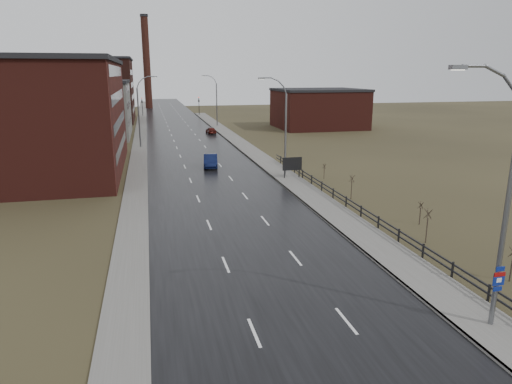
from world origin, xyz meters
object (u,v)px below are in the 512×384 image
streetlight_main (501,206)px  billboard (292,164)px  car_far (211,131)px  car_near (211,161)px

streetlight_main → billboard: size_ratio=4.76×
streetlight_main → car_far: streetlight_main is taller
billboard → car_far: billboard is taller
billboard → car_far: 42.19m
streetlight_main → billboard: streetlight_main is taller
streetlight_main → car_far: 74.51m
streetlight_main → car_near: 42.09m
billboard → car_near: bearing=132.6°
streetlight_main → car_near: size_ratio=2.46×
billboard → car_far: size_ratio=0.65×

